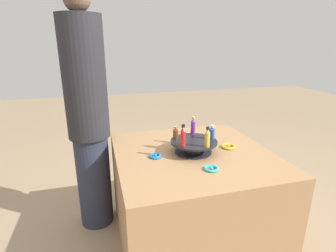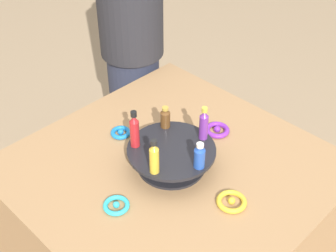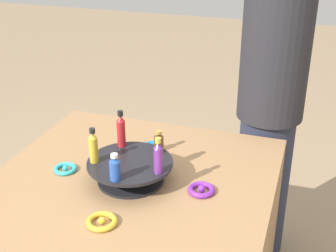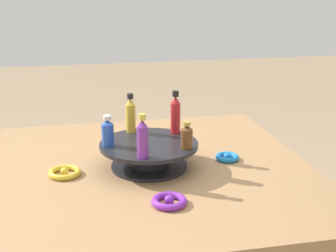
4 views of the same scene
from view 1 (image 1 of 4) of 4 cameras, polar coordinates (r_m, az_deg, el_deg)
The scene contains 13 objects.
ground_plane at distance 2.19m, azimuth 4.96°, elevation -23.27°, with size 12.00×12.00×0.00m, color #997F60.
party_table at distance 1.97m, azimuth 5.25°, elevation -15.35°, with size 1.04×1.04×0.72m.
display_stand at distance 1.78m, azimuth 5.62°, elevation -4.27°, with size 0.32×0.32×0.08m.
bottle_purple at distance 1.87m, azimuth 5.48°, elevation -0.04°, with size 0.03×0.03×0.13m.
bottle_brown at distance 1.79m, azimuth 1.68°, elevation -1.53°, with size 0.04×0.04×0.09m.
bottle_red at distance 1.64m, azimuth 3.29°, elevation -2.31°, with size 0.03×0.03×0.15m.
bottle_gold at distance 1.65m, azimuth 8.56°, elevation -2.54°, with size 0.03×0.03×0.13m.
bottle_blue at distance 1.80m, azimuth 9.53°, elevation -1.44°, with size 0.04×0.04×0.10m.
ribbon_bow_gold at distance 1.91m, azimuth 13.04°, elevation -4.36°, with size 0.10×0.10×0.03m.
ribbon_bow_purple at distance 2.03m, azimuth 2.63°, elevation -2.57°, with size 0.10×0.10×0.03m.
ribbon_bow_blue at distance 1.71m, azimuth -2.76°, elevation -6.52°, with size 0.08×0.08×0.03m.
ribbon_bow_teal at distance 1.58m, azimuth 9.42°, elevation -9.10°, with size 0.09×0.09×0.02m.
person_figure at distance 2.03m, azimuth -17.00°, elevation 1.96°, with size 0.31×0.31×1.80m.
Camera 1 is at (0.60, 1.54, 1.43)m, focal length 28.00 mm.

